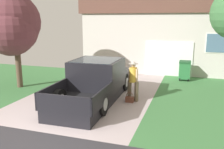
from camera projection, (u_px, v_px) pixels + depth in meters
The scene contains 6 objects.
pickup_truck at pixel (96, 81), 10.18m from camera, with size 2.16×5.11×1.62m.
person_with_hat at pixel (133, 79), 9.89m from camera, with size 0.48×0.38×1.63m.
handbag at pixel (130, 99), 9.83m from camera, with size 0.32×0.19×0.41m.
house_with_garage at pixel (161, 32), 17.52m from camera, with size 9.46×7.12×4.68m.
front_yard_tree at pixel (13, 27), 11.61m from camera, with size 2.70×2.85×4.49m.
wheeled_trash_bin at pixel (185, 70), 13.37m from camera, with size 0.60×0.72×1.04m.
Camera 1 is at (4.01, -5.71, 3.22)m, focal length 39.50 mm.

